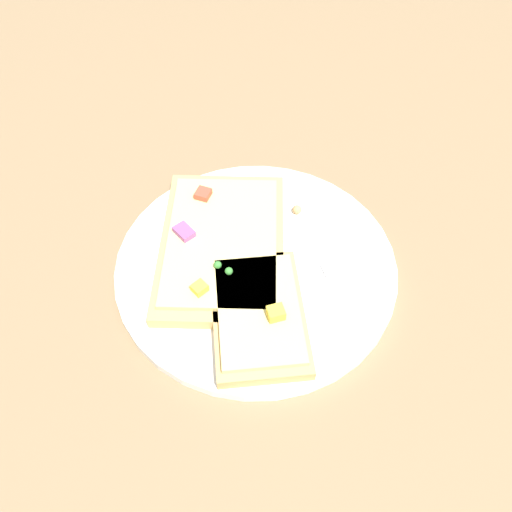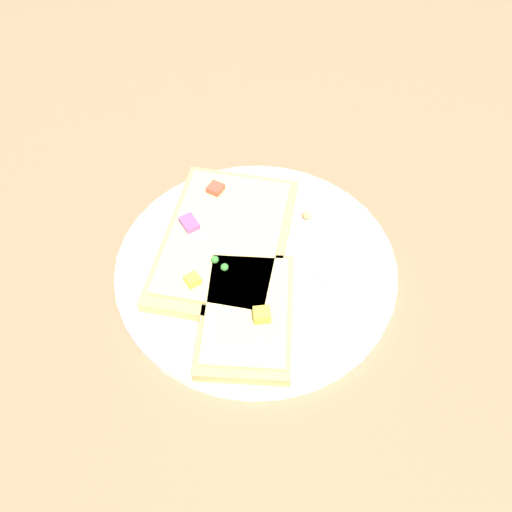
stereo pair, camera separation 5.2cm
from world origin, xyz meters
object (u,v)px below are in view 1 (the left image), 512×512
(plate, at_px, (256,265))
(pizza_slice_main, at_px, (222,243))
(pizza_slice_corner, at_px, (259,313))
(fork, at_px, (269,239))
(knife, at_px, (316,274))

(plate, relative_size, pizza_slice_main, 1.26)
(pizza_slice_main, bearing_deg, pizza_slice_corner, -154.23)
(fork, relative_size, knife, 1.07)
(pizza_slice_main, bearing_deg, plate, -113.72)
(plate, distance_m, knife, 0.07)
(plate, relative_size, knife, 1.57)
(fork, distance_m, pizza_slice_corner, 0.10)
(plate, xyz_separation_m, knife, (0.05, 0.05, 0.01))
(fork, bearing_deg, pizza_slice_main, 3.34)
(pizza_slice_main, bearing_deg, knife, -108.29)
(plate, xyz_separation_m, pizza_slice_corner, (0.06, -0.03, 0.02))
(plate, bearing_deg, knife, 43.86)
(plate, bearing_deg, pizza_slice_corner, -27.51)
(fork, relative_size, pizza_slice_main, 0.86)
(pizza_slice_corner, bearing_deg, fork, 167.60)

